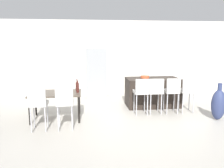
# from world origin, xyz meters

# --- Properties ---
(ground_plane) EXTENTS (10.00, 10.00, 0.00)m
(ground_plane) POSITION_xyz_m (0.00, 0.00, 0.00)
(ground_plane) COLOR #ADA89E
(back_wall) EXTENTS (10.00, 0.12, 2.90)m
(back_wall) POSITION_xyz_m (0.00, 2.96, 1.45)
(back_wall) COLOR beige
(back_wall) RESTS_ON ground_plane
(kitchen_island) EXTENTS (1.70, 0.88, 0.92)m
(kitchen_island) POSITION_xyz_m (0.60, 1.04, 0.46)
(kitchen_island) COLOR black
(kitchen_island) RESTS_ON ground_plane
(bar_chair_left) EXTENTS (0.40, 0.40, 1.05)m
(bar_chair_left) POSITION_xyz_m (0.02, 0.22, 0.70)
(bar_chair_left) COLOR beige
(bar_chair_left) RESTS_ON ground_plane
(bar_chair_middle) EXTENTS (0.41, 0.41, 1.05)m
(bar_chair_middle) POSITION_xyz_m (0.44, 0.22, 0.70)
(bar_chair_middle) COLOR beige
(bar_chair_middle) RESTS_ON ground_plane
(bar_chair_right) EXTENTS (0.42, 0.42, 1.05)m
(bar_chair_right) POSITION_xyz_m (0.93, 0.22, 0.70)
(bar_chair_right) COLOR beige
(bar_chair_right) RESTS_ON ground_plane
(bar_chair_far) EXTENTS (0.42, 0.42, 1.05)m
(bar_chair_far) POSITION_xyz_m (1.41, 0.22, 0.70)
(bar_chair_far) COLOR beige
(bar_chair_far) RESTS_ON ground_plane
(dining_table) EXTENTS (1.35, 0.89, 0.74)m
(dining_table) POSITION_xyz_m (-2.37, 0.09, 0.67)
(dining_table) COLOR #4C4238
(dining_table) RESTS_ON ground_plane
(dining_chair_near) EXTENTS (0.41, 0.41, 1.05)m
(dining_chair_near) POSITION_xyz_m (-2.68, -0.72, 0.70)
(dining_chair_near) COLOR beige
(dining_chair_near) RESTS_ON ground_plane
(dining_chair_far) EXTENTS (0.41, 0.41, 1.05)m
(dining_chair_far) POSITION_xyz_m (-2.07, -0.72, 0.70)
(dining_chair_far) COLOR beige
(dining_chair_far) RESTS_ON ground_plane
(wine_bottle_near) EXTENTS (0.07, 0.07, 0.32)m
(wine_bottle_near) POSITION_xyz_m (-1.78, 0.02, 0.87)
(wine_bottle_near) COLOR #471E19
(wine_bottle_near) RESTS_ON dining_table
(wine_bottle_end) EXTENTS (0.08, 0.08, 0.33)m
(wine_bottle_end) POSITION_xyz_m (-1.80, 0.25, 0.87)
(wine_bottle_end) COLOR #471E19
(wine_bottle_end) RESTS_ON dining_table
(wine_glass_left) EXTENTS (0.07, 0.07, 0.17)m
(wine_glass_left) POSITION_xyz_m (-2.07, 0.41, 0.86)
(wine_glass_left) COLOR silver
(wine_glass_left) RESTS_ON dining_table
(wine_glass_middle) EXTENTS (0.07, 0.07, 0.17)m
(wine_glass_middle) POSITION_xyz_m (-2.79, -0.03, 0.86)
(wine_glass_middle) COLOR silver
(wine_glass_middle) RESTS_ON dining_table
(wine_glass_right) EXTENTS (0.07, 0.07, 0.17)m
(wine_glass_right) POSITION_xyz_m (-2.84, 0.38, 0.86)
(wine_glass_right) COLOR silver
(wine_glass_right) RESTS_ON dining_table
(refrigerator) EXTENTS (0.72, 0.68, 1.84)m
(refrigerator) POSITION_xyz_m (-1.15, 2.52, 0.92)
(refrigerator) COLOR #939699
(refrigerator) RESTS_ON ground_plane
(fruit_bowl) EXTENTS (0.28, 0.28, 0.07)m
(fruit_bowl) POSITION_xyz_m (0.36, 1.14, 0.96)
(fruit_bowl) COLOR #C6512D
(fruit_bowl) RESTS_ON kitchen_island
(floor_vase) EXTENTS (0.37, 0.37, 1.00)m
(floor_vase) POSITION_xyz_m (1.96, -0.49, 0.42)
(floor_vase) COLOR navy
(floor_vase) RESTS_ON ground_plane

